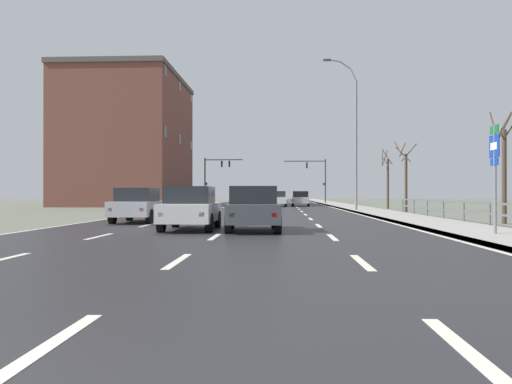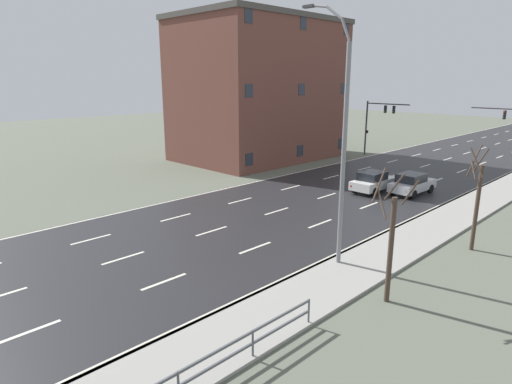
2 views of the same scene
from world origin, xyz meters
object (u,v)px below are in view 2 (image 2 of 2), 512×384
at_px(street_lamp_midground, 341,144).
at_px(car_far_right, 412,183).
at_px(traffic_signal_left, 376,119).
at_px(car_mid_centre, 373,181).
at_px(brick_building, 259,90).

distance_m(street_lamp_midground, car_far_right, 15.61).
bearing_deg(traffic_signal_left, car_mid_centre, -59.75).
relative_size(traffic_signal_left, car_mid_centre, 1.46).
xyz_separation_m(traffic_signal_left, car_far_right, (10.72, -12.85, -3.31)).
bearing_deg(brick_building, car_mid_centre, -14.96).
relative_size(traffic_signal_left, car_far_right, 1.44).
distance_m(street_lamp_midground, car_mid_centre, 15.03).
xyz_separation_m(traffic_signal_left, brick_building, (-8.34, -9.84, 3.09)).
bearing_deg(car_mid_centre, traffic_signal_left, 120.14).
bearing_deg(car_far_right, car_mid_centre, -146.30).
height_order(car_mid_centre, car_far_right, same).
bearing_deg(brick_building, street_lamp_midground, -37.87).
bearing_deg(traffic_signal_left, brick_building, -130.26).
height_order(traffic_signal_left, car_mid_centre, traffic_signal_left).
height_order(traffic_signal_left, car_far_right, traffic_signal_left).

